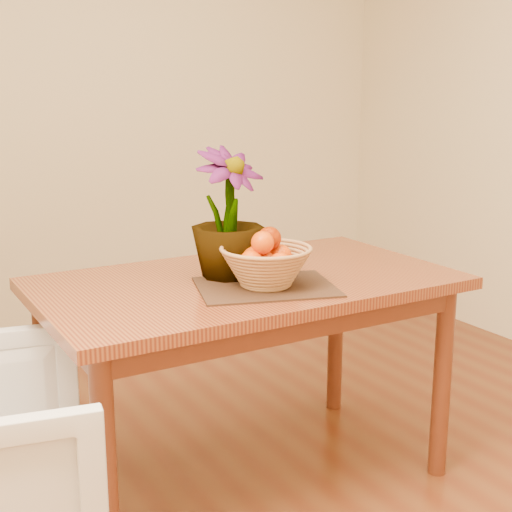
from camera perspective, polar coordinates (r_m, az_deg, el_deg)
wall_back at (r=4.15m, az=-14.38°, el=12.49°), size 4.00×0.02×2.70m
table at (r=2.44m, az=-0.76°, el=-3.74°), size 1.40×0.80×0.75m
placemat at (r=2.30m, az=0.79°, el=-2.49°), size 0.51×0.44×0.01m
wicker_basket at (r=2.28m, az=0.80°, el=-0.96°), size 0.30×0.30×0.12m
orange_pile at (r=2.27m, az=0.85°, el=0.36°), size 0.20×0.19×0.14m
potted_plant at (r=2.37m, az=-2.27°, el=3.39°), size 0.31×0.31×0.44m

